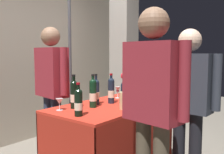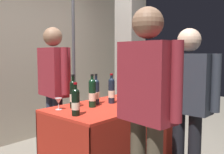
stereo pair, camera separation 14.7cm
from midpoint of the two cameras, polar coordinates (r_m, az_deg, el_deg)
name	(u,v)px [view 1 (the left image)]	position (r m, az deg, el deg)	size (l,w,h in m)	color
back_partition	(19,53)	(4.09, -21.27, 5.02)	(6.43, 0.12, 2.69)	#B2A893
concrete_pillar	(124,42)	(4.45, 1.78, 7.96)	(0.37, 0.37, 3.08)	gray
tasting_table	(112,126)	(2.82, -1.52, -11.12)	(1.40, 0.78, 0.79)	red
featured_wine_bottle	(78,102)	(2.27, -9.47, -5.60)	(0.07, 0.07, 0.30)	black
display_bottle_0	(111,90)	(2.80, -1.69, -3.02)	(0.07, 0.07, 0.33)	#192333
display_bottle_1	(124,93)	(2.71, 1.25, -3.64)	(0.08, 0.08, 0.30)	#192333
display_bottle_2	(96,92)	(2.74, -5.17, -3.30)	(0.07, 0.07, 0.33)	#192333
display_bottle_3	(74,94)	(2.58, -10.25, -3.78)	(0.07, 0.07, 0.34)	black
display_bottle_4	(93,93)	(2.60, -5.96, -3.60)	(0.08, 0.08, 0.34)	black
wine_glass_near_vendor	(76,98)	(2.74, -9.73, -4.65)	(0.07, 0.07, 0.12)	silver
wine_glass_mid	(59,102)	(2.53, -13.48, -5.50)	(0.07, 0.07, 0.12)	silver
wine_glass_near_taster	(118,90)	(3.13, -0.06, -2.95)	(0.07, 0.07, 0.14)	silver
flower_vase	(125,98)	(2.50, 1.21, -4.84)	(0.12, 0.11, 0.41)	tan
vendor_presenter	(52,82)	(3.13, -14.85, -1.09)	(0.28, 0.62, 1.66)	#2D3347
taster_foreground_right	(153,98)	(1.90, 7.03, -4.73)	(0.27, 0.60, 1.68)	#4C4233
taster_foreground_left	(188,95)	(2.51, 15.32, -4.06)	(0.22, 0.60, 1.58)	black
booth_signpost	(70,48)	(3.62, -10.69, 6.38)	(0.46, 0.04, 2.40)	#47474C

